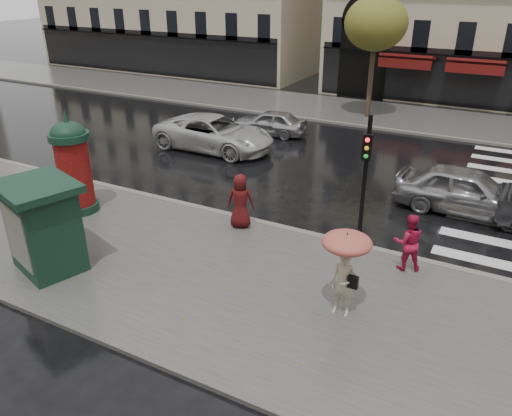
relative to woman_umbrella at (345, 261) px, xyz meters
The scene contains 16 objects.
ground 3.29m from the woman_umbrella, behind, with size 160.00×160.00×0.00m, color black.
near_sidewalk 3.22m from the woman_umbrella, behind, with size 90.00×7.00×0.12m, color #474744.
far_sidewalk 19.75m from the woman_umbrella, 98.29° to the left, with size 90.00×6.00×0.12m, color #474744.
near_kerb 4.74m from the woman_umbrella, 129.17° to the left, with size 90.00×0.25×0.14m, color slate.
far_kerb 16.79m from the woman_umbrella, 99.77° to the left, with size 90.00×0.25×0.14m, color slate.
zebra_crossing 10.68m from the woman_umbrella, 72.58° to the left, with size 3.60×11.75×0.01m, color silver.
tree_far_left 19.44m from the woman_umbrella, 104.67° to the left, with size 3.40×3.40×6.64m.
woman_umbrella is the anchor object (origin of this frame).
woman_red 3.00m from the woman_umbrella, 72.20° to the left, with size 0.80×0.63×1.66m, color #BB1740.
man_burgundy 5.32m from the woman_umbrella, 146.95° to the left, with size 0.87×0.57×1.79m, color #4C0F10.
morris_column 10.08m from the woman_umbrella, behind, with size 1.32×1.32×3.56m.
traffic_light 3.29m from the woman_umbrella, 100.32° to the left, with size 0.28×0.40×4.10m.
newsstand 8.09m from the woman_umbrella, 167.09° to the right, with size 2.56×2.34×2.54m.
car_silver 7.93m from the woman_umbrella, 76.73° to the left, with size 1.92×4.77×1.63m, color #9A9A9F.
car_white 13.51m from the woman_umbrella, 135.40° to the left, with size 2.67×5.78×1.61m, color silver.
car_far_silver 15.41m from the woman_umbrella, 123.03° to the left, with size 1.54×3.82×1.30m, color #AFAEB3.
Camera 1 is at (5.65, -10.19, 7.56)m, focal length 35.00 mm.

